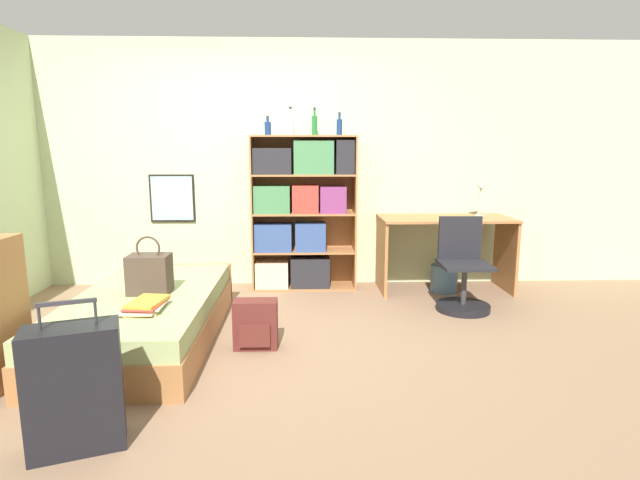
% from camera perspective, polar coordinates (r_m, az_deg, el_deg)
% --- Properties ---
extents(ground_plane, '(14.00, 14.00, 0.00)m').
position_cam_1_polar(ground_plane, '(4.03, -10.44, -11.13)').
color(ground_plane, '#84664C').
extents(wall_back, '(10.00, 0.09, 2.60)m').
position_cam_1_polar(wall_back, '(5.47, -8.27, 8.44)').
color(wall_back, beige).
rests_on(wall_back, ground_plane).
extents(bed, '(1.01, 2.01, 0.38)m').
position_cam_1_polar(bed, '(4.12, -19.07, -8.26)').
color(bed, '#A36B3D').
rests_on(bed, ground_plane).
extents(handbag, '(0.30, 0.22, 0.44)m').
position_cam_1_polar(handbag, '(4.01, -18.90, -3.62)').
color(handbag, '#47382D').
rests_on(handbag, bed).
extents(book_stack_on_bed, '(0.27, 0.37, 0.07)m').
position_cam_1_polar(book_stack_on_bed, '(3.62, -19.35, -7.07)').
color(book_stack_on_bed, '#99894C').
rests_on(book_stack_on_bed, bed).
extents(suitcase, '(0.49, 0.36, 0.76)m').
position_cam_1_polar(suitcase, '(2.79, -26.23, -14.94)').
color(suitcase, black).
rests_on(suitcase, ground_plane).
extents(bookcase, '(1.09, 0.34, 1.61)m').
position_cam_1_polar(bookcase, '(5.25, -2.35, 3.21)').
color(bookcase, '#A36B3D').
rests_on(bookcase, ground_plane).
extents(bottle_green, '(0.07, 0.07, 0.19)m').
position_cam_1_polar(bottle_green, '(5.19, -5.99, 12.62)').
color(bottle_green, navy).
rests_on(bottle_green, bookcase).
extents(bottle_brown, '(0.07, 0.07, 0.29)m').
position_cam_1_polar(bottle_brown, '(5.22, -3.38, 13.05)').
color(bottle_brown, '#B7BCC1').
rests_on(bottle_brown, bookcase).
extents(bottle_clear, '(0.06, 0.06, 0.28)m').
position_cam_1_polar(bottle_clear, '(5.26, -0.62, 13.03)').
color(bottle_clear, '#1E6B2D').
rests_on(bottle_clear, bookcase).
extents(bottle_blue, '(0.06, 0.06, 0.23)m').
position_cam_1_polar(bottle_blue, '(5.26, 2.23, 12.82)').
color(bottle_blue, navy).
rests_on(bottle_blue, bookcase).
extents(desk, '(1.35, 0.64, 0.78)m').
position_cam_1_polar(desk, '(5.35, 14.05, 0.12)').
color(desk, '#A36B3D').
rests_on(desk, ground_plane).
extents(desk_lamp, '(0.15, 0.10, 0.40)m').
position_cam_1_polar(desk_lamp, '(5.43, 18.08, 5.36)').
color(desk_lamp, '#ADA89E').
rests_on(desk_lamp, desk).
extents(desk_chair, '(0.49, 0.49, 0.85)m').
position_cam_1_polar(desk_chair, '(4.81, 15.98, -4.54)').
color(desk_chair, black).
rests_on(desk_chair, ground_plane).
extents(backpack, '(0.32, 0.20, 0.37)m').
position_cam_1_polar(backpack, '(3.78, -7.38, -9.58)').
color(backpack, '#56231E').
rests_on(backpack, ground_plane).
extents(waste_bin, '(0.28, 0.28, 0.28)m').
position_cam_1_polar(waste_bin, '(5.37, 13.99, -4.27)').
color(waste_bin, slate).
rests_on(waste_bin, ground_plane).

